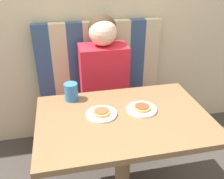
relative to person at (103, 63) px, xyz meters
The scene contains 9 objects.
booth_seat 0.61m from the person, 90.00° to the right, with size 1.08×0.50×0.48m.
booth_backrest 0.21m from the person, 90.00° to the left, with size 1.08×0.08×0.66m.
dining_table 0.69m from the person, 90.00° to the right, with size 1.02×0.69×0.77m.
person is the anchor object (origin of this frame).
plate_left 0.64m from the person, 101.37° to the right, with size 0.18×0.18×0.01m.
plate_right 0.64m from the person, 78.63° to the right, with size 0.18×0.18×0.01m.
pizza_left 0.64m from the person, 101.37° to the right, with size 0.11×0.11×0.02m.
pizza_right 0.64m from the person, 78.63° to the right, with size 0.11×0.11×0.02m.
drinking_cup 0.49m from the person, 125.44° to the right, with size 0.09×0.09×0.12m.
Camera 1 is at (-0.33, -1.19, 1.60)m, focal length 40.00 mm.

